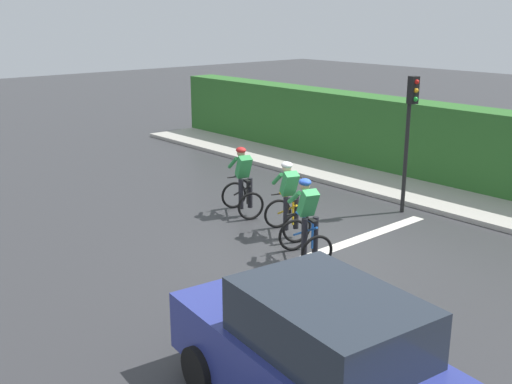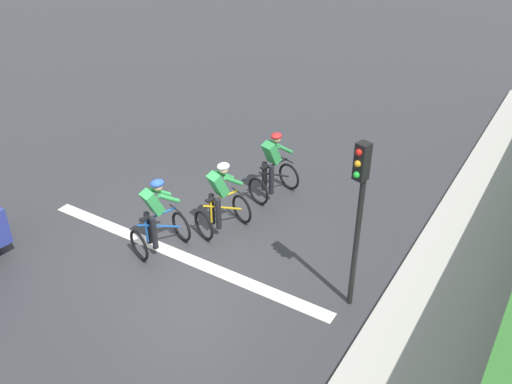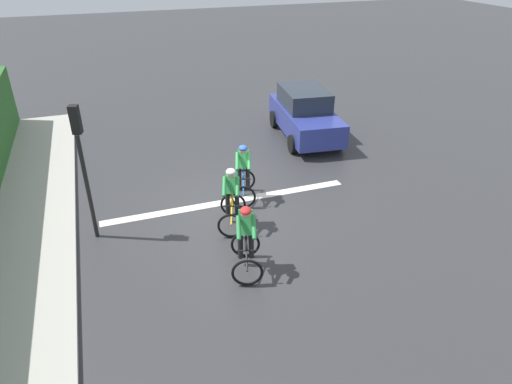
{
  "view_description": "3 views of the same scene",
  "coord_description": "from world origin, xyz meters",
  "px_view_note": "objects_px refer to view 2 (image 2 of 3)",
  "views": [
    {
      "loc": [
        -8.78,
        -8.16,
        4.75
      ],
      "look_at": [
        -0.68,
        1.12,
        1.18
      ],
      "focal_mm": 43.42,
      "sensor_mm": 36.0,
      "label": 1
    },
    {
      "loc": [
        6.17,
        -7.07,
        7.21
      ],
      "look_at": [
        0.96,
        1.37,
        1.09
      ],
      "focal_mm": 39.29,
      "sensor_mm": 36.0,
      "label": 2
    },
    {
      "loc": [
        2.98,
        10.65,
        6.49
      ],
      "look_at": [
        -0.28,
        1.43,
        1.05
      ],
      "focal_mm": 32.1,
      "sensor_mm": 36.0,
      "label": 3
    }
  ],
  "objects_px": {
    "cyclist_second": "(221,200)",
    "cyclist_mid": "(157,218)",
    "cyclist_lead": "(273,167)",
    "traffic_light_near_crossing": "(359,203)"
  },
  "relations": [
    {
      "from": "cyclist_lead",
      "to": "cyclist_mid",
      "type": "distance_m",
      "value": 3.21
    },
    {
      "from": "cyclist_mid",
      "to": "traffic_light_near_crossing",
      "type": "bearing_deg",
      "value": 7.74
    },
    {
      "from": "cyclist_lead",
      "to": "traffic_light_near_crossing",
      "type": "height_order",
      "value": "traffic_light_near_crossing"
    },
    {
      "from": "cyclist_lead",
      "to": "cyclist_second",
      "type": "height_order",
      "value": "same"
    },
    {
      "from": "cyclist_second",
      "to": "cyclist_mid",
      "type": "xyz_separation_m",
      "value": [
        -0.71,
        -1.25,
        0.0
      ]
    },
    {
      "from": "cyclist_second",
      "to": "cyclist_mid",
      "type": "distance_m",
      "value": 1.44
    },
    {
      "from": "cyclist_mid",
      "to": "traffic_light_near_crossing",
      "type": "distance_m",
      "value": 4.3
    },
    {
      "from": "traffic_light_near_crossing",
      "to": "cyclist_lead",
      "type": "bearing_deg",
      "value": 140.63
    },
    {
      "from": "cyclist_second",
      "to": "traffic_light_near_crossing",
      "type": "height_order",
      "value": "traffic_light_near_crossing"
    },
    {
      "from": "cyclist_mid",
      "to": "traffic_light_near_crossing",
      "type": "height_order",
      "value": "traffic_light_near_crossing"
    }
  ]
}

